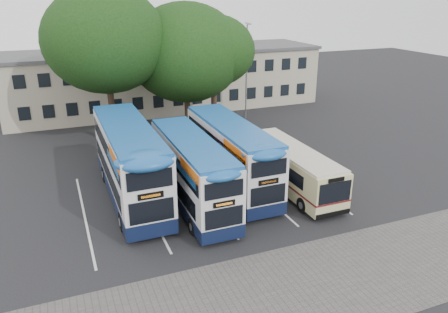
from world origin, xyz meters
name	(u,v)px	position (x,y,z in m)	size (l,w,h in m)	color
ground	(298,222)	(0.00, 0.00, 0.00)	(120.00, 120.00, 0.00)	black
paving_strip	(318,283)	(-2.00, -5.00, 0.01)	(40.00, 6.00, 0.01)	#595654
bay_lines	(203,195)	(-3.75, 5.00, 0.01)	(14.12, 11.00, 0.01)	silver
depot_building	(167,78)	(0.00, 26.99, 3.15)	(32.40, 8.40, 6.20)	#B0A88D
lamp_post	(247,66)	(6.00, 19.97, 5.08)	(0.25, 1.05, 9.06)	gray
tree_left	(105,40)	(-7.22, 17.02, 8.28)	(9.47, 9.47, 12.32)	black
tree_mid	(186,53)	(-0.74, 17.51, 6.97)	(9.64, 9.64, 11.07)	black
tree_right	(214,51)	(1.53, 16.96, 7.09)	(6.97, 6.97, 10.07)	black
bus_dd_left	(129,159)	(-7.82, 6.26, 2.53)	(2.67, 11.02, 4.59)	#0E1735
bus_dd_mid	(192,169)	(-4.67, 4.09, 2.24)	(2.36, 9.75, 4.06)	#0E1735
bus_dd_right	(231,152)	(-1.64, 5.59, 2.33)	(2.46, 10.15, 4.23)	#0E1735
bus_single	(291,166)	(1.81, 3.98, 1.53)	(2.30, 9.05, 2.70)	#CFC88A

